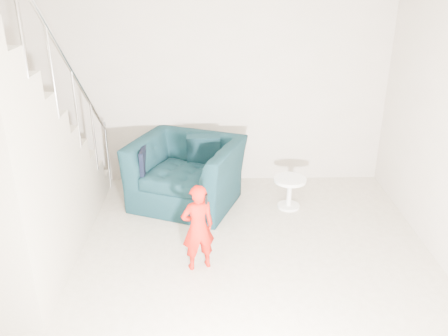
{
  "coord_description": "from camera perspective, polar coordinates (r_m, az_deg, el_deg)",
  "views": [
    {
      "loc": [
        0.06,
        -3.83,
        3.05
      ],
      "look_at": [
        0.15,
        1.2,
        0.85
      ],
      "focal_mm": 38.0,
      "sensor_mm": 36.0,
      "label": 1
    }
  ],
  "objects": [
    {
      "name": "floor",
      "position": [
        4.9,
        -1.54,
        -14.9
      ],
      "size": [
        5.5,
        5.5,
        0.0
      ],
      "primitive_type": "plane",
      "color": "gray",
      "rests_on": "ground"
    },
    {
      "name": "ceiling",
      "position": [
        3.85,
        -2.0,
        18.36
      ],
      "size": [
        5.5,
        5.5,
        0.0
      ],
      "primitive_type": "plane",
      "rotation": [
        3.14,
        0.0,
        0.0
      ],
      "color": "silver",
      "rests_on": "back_wall"
    },
    {
      "name": "back_wall",
      "position": [
        6.8,
        -1.53,
        9.12
      ],
      "size": [
        5.0,
        0.0,
        5.0
      ],
      "primitive_type": "plane",
      "rotation": [
        1.57,
        0.0,
        0.0
      ],
      "color": "#A99C8A",
      "rests_on": "floor"
    },
    {
      "name": "armchair",
      "position": [
        6.4,
        -4.53,
        -0.55
      ],
      "size": [
        1.69,
        1.59,
        0.88
      ],
      "primitive_type": "imported",
      "rotation": [
        0.0,
        0.0,
        -0.37
      ],
      "color": "black",
      "rests_on": "floor"
    },
    {
      "name": "toddler",
      "position": [
        5.01,
        -3.16,
        -7.17
      ],
      "size": [
        0.42,
        0.34,
        0.98
      ],
      "primitive_type": "imported",
      "rotation": [
        0.0,
        0.0,
        3.48
      ],
      "color": "#AE0F05",
      "rests_on": "floor"
    },
    {
      "name": "side_table",
      "position": [
        6.36,
        7.89,
        -2.38
      ],
      "size": [
        0.43,
        0.43,
        0.43
      ],
      "color": "white",
      "rests_on": "floor"
    },
    {
      "name": "staircase",
      "position": [
        5.28,
        -23.88,
        -2.03
      ],
      "size": [
        1.02,
        3.03,
        3.62
      ],
      "color": "#ADA089",
      "rests_on": "floor"
    },
    {
      "name": "cushion",
      "position": [
        6.5,
        -2.45,
        2.23
      ],
      "size": [
        0.46,
        0.22,
        0.45
      ],
      "primitive_type": "cube",
      "rotation": [
        0.21,
        0.0,
        0.0
      ],
      "color": "black",
      "rests_on": "armchair"
    },
    {
      "name": "throw",
      "position": [
        6.34,
        -9.5,
        0.07
      ],
      "size": [
        0.05,
        0.52,
        0.59
      ],
      "primitive_type": "cube",
      "color": "black",
      "rests_on": "armchair"
    },
    {
      "name": "phone",
      "position": [
        4.78,
        -2.13,
        -3.76
      ],
      "size": [
        0.03,
        0.05,
        0.1
      ],
      "primitive_type": "cube",
      "rotation": [
        0.0,
        0.0,
        -0.1
      ],
      "color": "black",
      "rests_on": "toddler"
    }
  ]
}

